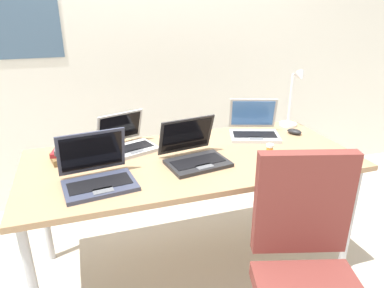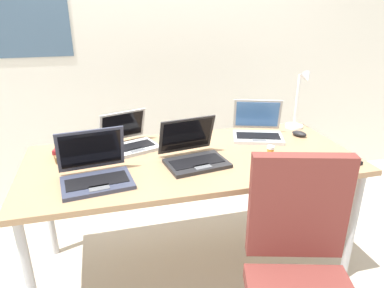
% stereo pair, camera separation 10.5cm
% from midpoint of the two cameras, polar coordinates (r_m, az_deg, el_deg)
% --- Properties ---
extents(ground_plane, '(12.00, 12.00, 0.00)m').
position_cam_midpoint_polar(ground_plane, '(2.35, -1.35, -18.86)').
color(ground_plane, '#B7AD9E').
extents(wall_back, '(6.00, 0.13, 2.60)m').
position_cam_midpoint_polar(wall_back, '(2.86, -8.26, 17.03)').
color(wall_back, silver).
rests_on(wall_back, ground_plane).
extents(desk, '(1.80, 0.80, 0.74)m').
position_cam_midpoint_polar(desk, '(1.97, -1.53, -3.70)').
color(desk, '#9E7A56').
rests_on(desk, ground_plane).
extents(desk_lamp, '(0.12, 0.18, 0.40)m').
position_cam_midpoint_polar(desk_lamp, '(2.44, 14.89, 7.04)').
color(desk_lamp, white).
rests_on(desk_lamp, desk).
extents(laptop_near_mouse, '(0.35, 0.33, 0.23)m').
position_cam_midpoint_polar(laptop_near_mouse, '(1.88, -1.21, -1.64)').
color(laptop_near_mouse, '#232326').
rests_on(laptop_near_mouse, desk).
extents(laptop_far_corner, '(0.37, 0.34, 0.22)m').
position_cam_midpoint_polar(laptop_far_corner, '(2.28, 8.66, 2.44)').
color(laptop_far_corner, '#B7BABC').
rests_on(laptop_far_corner, desk).
extents(laptop_front_right, '(0.36, 0.31, 0.24)m').
position_cam_midpoint_polar(laptop_front_right, '(1.73, -16.71, -4.78)').
color(laptop_front_right, '#33384C').
rests_on(laptop_front_right, desk).
extents(laptop_back_left, '(0.35, 0.34, 0.21)m').
position_cam_midpoint_polar(laptop_back_left, '(2.09, -11.80, 0.26)').
color(laptop_back_left, '#B7BABC').
rests_on(laptop_back_left, desk).
extents(external_keyboard, '(0.34, 0.16, 0.02)m').
position_cam_midpoint_polar(external_keyboard, '(2.01, 19.66, -2.52)').
color(external_keyboard, black).
rests_on(external_keyboard, desk).
extents(computer_mouse, '(0.10, 0.11, 0.03)m').
position_cam_midpoint_polar(computer_mouse, '(2.37, 14.97, 1.94)').
color(computer_mouse, black).
rests_on(computer_mouse, desk).
extents(cell_phone, '(0.14, 0.14, 0.01)m').
position_cam_midpoint_polar(cell_phone, '(1.86, 12.65, -3.84)').
color(cell_phone, black).
rests_on(cell_phone, desk).
extents(pill_bottle, '(0.04, 0.04, 0.08)m').
position_cam_midpoint_polar(pill_bottle, '(1.97, 10.90, -1.11)').
color(pill_bottle, gold).
rests_on(pill_bottle, desk).
extents(book_stack, '(0.22, 0.19, 0.08)m').
position_cam_midpoint_polar(book_stack, '(2.04, -20.44, -1.28)').
color(book_stack, brown).
rests_on(book_stack, desk).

